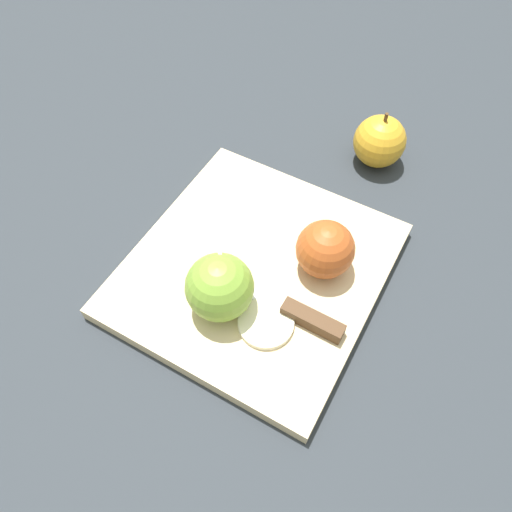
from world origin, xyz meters
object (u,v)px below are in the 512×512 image
object	(u,v)px
apple_half_left	(325,249)
knife	(301,315)
apple_half_right	(217,285)
apple_whole	(380,141)

from	to	relation	value
apple_half_left	knife	xyz separation A→B (m)	(0.08, 0.02, -0.03)
apple_half_right	knife	world-z (taller)	apple_half_right
apple_whole	knife	bearing A→B (deg)	11.45
apple_half_left	knife	distance (m)	0.08
apple_half_left	apple_half_right	size ratio (longest dim) A/B	0.90
knife	apple_whole	size ratio (longest dim) A/B	2.11
apple_half_right	knife	size ratio (longest dim) A/B	0.42
apple_half_right	apple_whole	bearing A→B (deg)	44.97
apple_half_left	apple_half_right	xyz separation A→B (m)	(0.12, -0.07, 0.00)
knife	apple_whole	bearing A→B (deg)	-84.41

